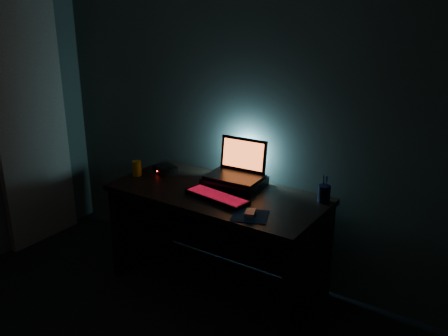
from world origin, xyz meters
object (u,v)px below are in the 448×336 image
(keyboard, at_px, (217,197))
(juice_glass, at_px, (137,168))
(mouse, at_px, (250,213))
(router, at_px, (165,169))
(pen_cup, at_px, (324,194))
(laptop, at_px, (238,168))

(keyboard, xyz_separation_m, juice_glass, (-0.75, 0.04, 0.04))
(mouse, bearing_deg, router, 140.83)
(keyboard, bearing_deg, juice_glass, -174.86)
(pen_cup, xyz_separation_m, router, (-1.22, -0.15, -0.03))
(laptop, distance_m, router, 0.60)
(keyboard, distance_m, mouse, 0.34)
(keyboard, height_order, mouse, mouse)
(mouse, distance_m, router, 0.98)
(mouse, bearing_deg, pen_cup, 36.86)
(pen_cup, xyz_separation_m, juice_glass, (-1.36, -0.31, -0.00))
(pen_cup, bearing_deg, laptop, -177.13)
(laptop, bearing_deg, router, -171.80)
(juice_glass, relative_size, router, 0.55)
(mouse, relative_size, router, 0.48)
(keyboard, height_order, juice_glass, juice_glass)
(mouse, distance_m, pen_cup, 0.54)
(laptop, height_order, router, laptop)
(keyboard, distance_m, router, 0.64)
(laptop, height_order, keyboard, laptop)
(pen_cup, bearing_deg, mouse, -122.08)
(keyboard, relative_size, juice_glass, 4.24)
(keyboard, bearing_deg, pen_cup, 37.69)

